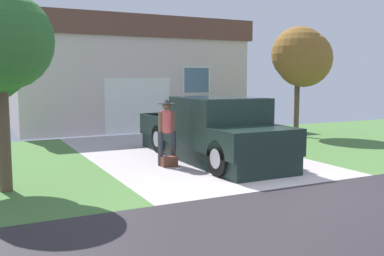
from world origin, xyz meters
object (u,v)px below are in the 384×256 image
at_px(person_with_hat, 167,127).
at_px(wheeled_trash_bin, 209,117).
at_px(pickup_truck, 217,133).
at_px(handbag, 169,161).
at_px(house_with_garage, 125,74).
at_px(front_yard_tree, 301,57).

relative_size(person_with_hat, wheeled_trash_bin, 1.52).
bearing_deg(person_with_hat, pickup_truck, 1.16).
relative_size(pickup_truck, handbag, 11.79).
xyz_separation_m(pickup_truck, house_with_garage, (0.47, 9.01, 1.56)).
distance_m(house_with_garage, wheeled_trash_bin, 4.49).
relative_size(handbag, wheeled_trash_bin, 0.43).
xyz_separation_m(handbag, house_with_garage, (1.85, 9.07, 2.16)).
xyz_separation_m(house_with_garage, wheeled_trash_bin, (2.34, -3.43, -1.71)).
distance_m(handbag, house_with_garage, 9.51).
distance_m(pickup_truck, wheeled_trash_bin, 6.25).
xyz_separation_m(pickup_truck, wheeled_trash_bin, (2.81, 5.57, -0.16)).
bearing_deg(person_with_hat, handbag, -89.32).
xyz_separation_m(front_yard_tree, wheeled_trash_bin, (-2.24, 2.77, -2.29)).
xyz_separation_m(handbag, front_yard_tree, (6.43, 2.87, 2.74)).
height_order(person_with_hat, handbag, person_with_hat).
bearing_deg(wheeled_trash_bin, front_yard_tree, -51.03).
relative_size(person_with_hat, house_with_garage, 0.17).
bearing_deg(front_yard_tree, person_with_hat, -157.07).
relative_size(pickup_truck, house_with_garage, 0.57).
bearing_deg(pickup_truck, front_yard_tree, -151.03).
bearing_deg(house_with_garage, front_yard_tree, -53.53).
bearing_deg(pickup_truck, person_with_hat, -3.75).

